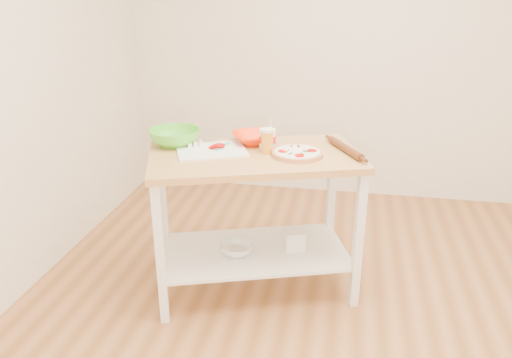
{
  "coord_description": "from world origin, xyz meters",
  "views": [
    {
      "loc": [
        -0.06,
        -2.14,
        1.84
      ],
      "look_at": [
        -0.58,
        0.59,
        0.73
      ],
      "focal_mm": 35.0,
      "sensor_mm": 36.0,
      "label": 1
    }
  ],
  "objects_px": {
    "yogurt_tub": "(267,139)",
    "shelf_bin": "(294,239)",
    "cutting_board": "(211,150)",
    "knife": "(189,140)",
    "shelf_glass_bowl": "(237,249)",
    "orange_bowl": "(254,138)",
    "prep_island": "(255,193)",
    "green_bowl": "(175,137)",
    "rolling_pin": "(345,148)",
    "pizza": "(297,153)",
    "spatula": "(221,147)",
    "beer_pint": "(267,141)"
  },
  "relations": [
    {
      "from": "green_bowl",
      "to": "yogurt_tub",
      "type": "relative_size",
      "value": 1.45
    },
    {
      "from": "green_bowl",
      "to": "beer_pint",
      "type": "height_order",
      "value": "beer_pint"
    },
    {
      "from": "orange_bowl",
      "to": "yogurt_tub",
      "type": "height_order",
      "value": "yogurt_tub"
    },
    {
      "from": "orange_bowl",
      "to": "pizza",
      "type": "bearing_deg",
      "value": -33.0
    },
    {
      "from": "yogurt_tub",
      "to": "shelf_bin",
      "type": "xyz_separation_m",
      "value": [
        0.18,
        -0.04,
        -0.64
      ]
    },
    {
      "from": "orange_bowl",
      "to": "shelf_bin",
      "type": "distance_m",
      "value": 0.69
    },
    {
      "from": "pizza",
      "to": "rolling_pin",
      "type": "distance_m",
      "value": 0.29
    },
    {
      "from": "prep_island",
      "to": "knife",
      "type": "height_order",
      "value": "knife"
    },
    {
      "from": "pizza",
      "to": "cutting_board",
      "type": "relative_size",
      "value": 0.61
    },
    {
      "from": "cutting_board",
      "to": "knife",
      "type": "height_order",
      "value": "cutting_board"
    },
    {
      "from": "shelf_bin",
      "to": "spatula",
      "type": "bearing_deg",
      "value": -176.57
    },
    {
      "from": "beer_pint",
      "to": "rolling_pin",
      "type": "bearing_deg",
      "value": 12.79
    },
    {
      "from": "prep_island",
      "to": "green_bowl",
      "type": "distance_m",
      "value": 0.6
    },
    {
      "from": "pizza",
      "to": "shelf_glass_bowl",
      "type": "height_order",
      "value": "pizza"
    },
    {
      "from": "cutting_board",
      "to": "green_bowl",
      "type": "bearing_deg",
      "value": 138.87
    },
    {
      "from": "yogurt_tub",
      "to": "prep_island",
      "type": "bearing_deg",
      "value": -117.01
    },
    {
      "from": "orange_bowl",
      "to": "shelf_glass_bowl",
      "type": "height_order",
      "value": "orange_bowl"
    },
    {
      "from": "green_bowl",
      "to": "rolling_pin",
      "type": "distance_m",
      "value": 1.03
    },
    {
      "from": "knife",
      "to": "shelf_glass_bowl",
      "type": "distance_m",
      "value": 0.74
    },
    {
      "from": "yogurt_tub",
      "to": "shelf_glass_bowl",
      "type": "bearing_deg",
      "value": -132.23
    },
    {
      "from": "cutting_board",
      "to": "shelf_bin",
      "type": "height_order",
      "value": "cutting_board"
    },
    {
      "from": "knife",
      "to": "rolling_pin",
      "type": "bearing_deg",
      "value": -12.63
    },
    {
      "from": "shelf_glass_bowl",
      "to": "shelf_bin",
      "type": "height_order",
      "value": "shelf_bin"
    },
    {
      "from": "pizza",
      "to": "green_bowl",
      "type": "height_order",
      "value": "green_bowl"
    },
    {
      "from": "prep_island",
      "to": "beer_pint",
      "type": "distance_m",
      "value": 0.33
    },
    {
      "from": "spatula",
      "to": "knife",
      "type": "bearing_deg",
      "value": 99.79
    },
    {
      "from": "yogurt_tub",
      "to": "shelf_bin",
      "type": "distance_m",
      "value": 0.67
    },
    {
      "from": "yogurt_tub",
      "to": "rolling_pin",
      "type": "relative_size",
      "value": 0.57
    },
    {
      "from": "cutting_board",
      "to": "shelf_glass_bowl",
      "type": "xyz_separation_m",
      "value": [
        0.16,
        -0.06,
        -0.62
      ]
    },
    {
      "from": "spatula",
      "to": "green_bowl",
      "type": "xyz_separation_m",
      "value": [
        -0.3,
        0.04,
        0.03
      ]
    },
    {
      "from": "yogurt_tub",
      "to": "shelf_bin",
      "type": "height_order",
      "value": "yogurt_tub"
    },
    {
      "from": "pizza",
      "to": "beer_pint",
      "type": "bearing_deg",
      "value": 175.45
    },
    {
      "from": "green_bowl",
      "to": "beer_pint",
      "type": "xyz_separation_m",
      "value": [
        0.58,
        -0.05,
        0.03
      ]
    },
    {
      "from": "prep_island",
      "to": "knife",
      "type": "xyz_separation_m",
      "value": [
        -0.44,
        0.13,
        0.27
      ]
    },
    {
      "from": "knife",
      "to": "shelf_glass_bowl",
      "type": "xyz_separation_m",
      "value": [
        0.34,
        -0.19,
        -0.62
      ]
    },
    {
      "from": "orange_bowl",
      "to": "yogurt_tub",
      "type": "bearing_deg",
      "value": -43.64
    },
    {
      "from": "knife",
      "to": "cutting_board",
      "type": "bearing_deg",
      "value": -49.02
    },
    {
      "from": "pizza",
      "to": "cutting_board",
      "type": "bearing_deg",
      "value": -178.26
    },
    {
      "from": "pizza",
      "to": "rolling_pin",
      "type": "bearing_deg",
      "value": 23.3
    },
    {
      "from": "green_bowl",
      "to": "shelf_glass_bowl",
      "type": "height_order",
      "value": "green_bowl"
    },
    {
      "from": "yogurt_tub",
      "to": "shelf_bin",
      "type": "relative_size",
      "value": 1.75
    },
    {
      "from": "pizza",
      "to": "knife",
      "type": "xyz_separation_m",
      "value": [
        -0.69,
        0.12,
        0.0
      ]
    },
    {
      "from": "pizza",
      "to": "yogurt_tub",
      "type": "bearing_deg",
      "value": 153.76
    },
    {
      "from": "rolling_pin",
      "to": "knife",
      "type": "bearing_deg",
      "value": -179.93
    },
    {
      "from": "pizza",
      "to": "green_bowl",
      "type": "relative_size",
      "value": 0.96
    },
    {
      "from": "spatula",
      "to": "prep_island",
      "type": "bearing_deg",
      "value": -71.94
    },
    {
      "from": "cutting_board",
      "to": "orange_bowl",
      "type": "height_order",
      "value": "orange_bowl"
    },
    {
      "from": "green_bowl",
      "to": "shelf_bin",
      "type": "distance_m",
      "value": 0.98
    },
    {
      "from": "beer_pint",
      "to": "shelf_glass_bowl",
      "type": "bearing_deg",
      "value": -151.02
    },
    {
      "from": "spatula",
      "to": "beer_pint",
      "type": "relative_size",
      "value": 1.05
    }
  ]
}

